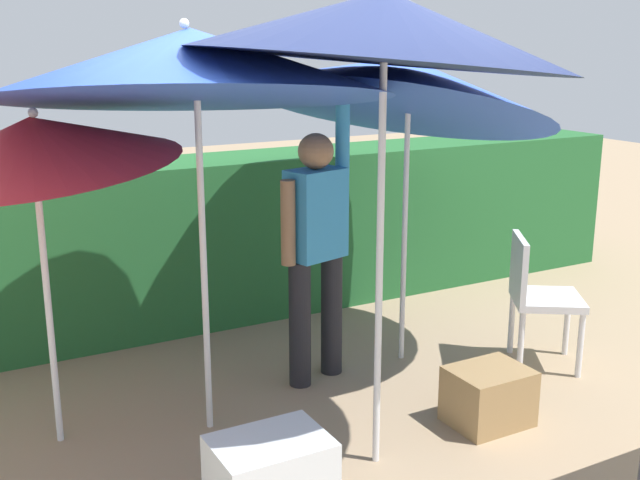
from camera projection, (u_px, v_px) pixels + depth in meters
The scene contains 9 objects.
ground_plane at pixel (347, 449), 4.18m from camera, with size 24.00×24.00×0.00m, color #9E8466.
hedge_row at pixel (196, 241), 5.98m from camera, with size 8.00×0.70×1.26m, color #23602D.
umbrella_rainbow at pixel (402, 85), 4.94m from camera, with size 2.11×2.05×2.40m.
umbrella_orange at pixel (383, 27), 3.53m from camera, with size 1.84×1.82×2.45m.
umbrella_yellow at pixel (34, 143), 3.85m from camera, with size 1.47×1.45×1.88m.
umbrella_navy at pixel (191, 65), 3.91m from camera, with size 2.10×2.10×2.39m.
person_vendor at pixel (316, 240), 4.83m from camera, with size 0.55×0.31×1.88m.
chair_plastic at pixel (537, 293), 5.15m from camera, with size 0.61×0.61×0.89m.
crate_cardboard at pixel (488, 396), 4.43m from camera, with size 0.44×0.36×0.33m, color #9E7A4C.
Camera 1 is at (-1.93, -3.23, 2.15)m, focal length 43.41 mm.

